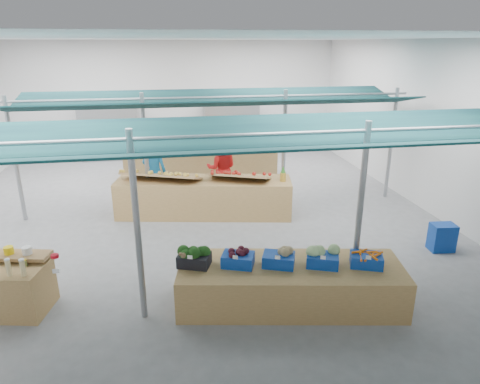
{
  "coord_description": "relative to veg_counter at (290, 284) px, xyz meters",
  "views": [
    {
      "loc": [
        -0.52,
        -9.94,
        4.11
      ],
      "look_at": [
        0.97,
        -1.6,
        1.14
      ],
      "focal_mm": 32.0,
      "sensor_mm": 36.0,
      "label": 1
    }
  ],
  "objects": [
    {
      "name": "floor",
      "position": [
        -1.36,
        4.06,
        -0.35
      ],
      "size": [
        13.0,
        13.0,
        0.0
      ],
      "primitive_type": "plane",
      "color": "slate",
      "rests_on": "ground"
    },
    {
      "name": "hall",
      "position": [
        -1.36,
        5.5,
        2.29
      ],
      "size": [
        13.0,
        13.0,
        13.0
      ],
      "color": "silver",
      "rests_on": "ground"
    },
    {
      "name": "pole_grid",
      "position": [
        -0.61,
        2.31,
        1.46
      ],
      "size": [
        10.0,
        4.6,
        3.0
      ],
      "color": "gray",
      "rests_on": "floor"
    },
    {
      "name": "awnings",
      "position": [
        -0.61,
        2.31,
        2.43
      ],
      "size": [
        9.5,
        7.08,
        0.3
      ],
      "color": "black",
      "rests_on": "pole_grid"
    },
    {
      "name": "back_shelving_left",
      "position": [
        -3.86,
        10.06,
        0.65
      ],
      "size": [
        2.0,
        0.5,
        2.0
      ],
      "primitive_type": "cube",
      "color": "#B23F33",
      "rests_on": "floor"
    },
    {
      "name": "back_shelving_right",
      "position": [
        0.64,
        10.06,
        0.65
      ],
      "size": [
        2.0,
        0.5,
        2.0
      ],
      "primitive_type": "cube",
      "color": "#B23F33",
      "rests_on": "floor"
    },
    {
      "name": "veg_counter",
      "position": [
        0.0,
        0.0,
        0.0
      ],
      "size": [
        3.78,
        1.84,
        0.7
      ],
      "primitive_type": "cube",
      "rotation": [
        0.0,
        0.0,
        -0.18
      ],
      "color": "olive",
      "rests_on": "floor"
    },
    {
      "name": "fruit_counter",
      "position": [
        -1.01,
        4.14,
        0.11
      ],
      "size": [
        4.4,
        1.81,
        0.92
      ],
      "primitive_type": "cube",
      "rotation": [
        0.0,
        0.0,
        -0.19
      ],
      "color": "olive",
      "rests_on": "floor"
    },
    {
      "name": "far_counter",
      "position": [
        -0.77,
        7.36,
        0.08
      ],
      "size": [
        4.82,
        1.29,
        0.86
      ],
      "primitive_type": "cube",
      "rotation": [
        0.0,
        0.0,
        -0.07
      ],
      "color": "olive",
      "rests_on": "floor"
    },
    {
      "name": "crate_stack",
      "position": [
        3.66,
        1.31,
        -0.06
      ],
      "size": [
        0.51,
        0.38,
        0.58
      ],
      "primitive_type": "cube",
      "rotation": [
        0.0,
        0.0,
        -0.09
      ],
      "color": "#0E3999",
      "rests_on": "floor"
    },
    {
      "name": "vendor_left",
      "position": [
        -2.21,
        5.24,
        0.51
      ],
      "size": [
        0.69,
        0.52,
        1.72
      ],
      "primitive_type": "imported",
      "rotation": [
        0.0,
        0.0,
        2.95
      ],
      "color": "#176499",
      "rests_on": "floor"
    },
    {
      "name": "vendor_right",
      "position": [
        -0.41,
        5.24,
        0.51
      ],
      "size": [
        0.94,
        0.8,
        1.72
      ],
      "primitive_type": "imported",
      "rotation": [
        0.0,
        0.0,
        2.95
      ],
      "color": "red",
      "rests_on": "floor"
    },
    {
      "name": "crate_broccoli",
      "position": [
        -1.53,
        0.28,
        0.51
      ],
      "size": [
        0.59,
        0.5,
        0.35
      ],
      "rotation": [
        0.0,
        0.0,
        -0.36
      ],
      "color": "black",
      "rests_on": "veg_counter"
    },
    {
      "name": "crate_beets",
      "position": [
        -0.84,
        0.15,
        0.49
      ],
      "size": [
        0.59,
        0.5,
        0.29
      ],
      "rotation": [
        0.0,
        0.0,
        -0.36
      ],
      "color": "#0E3999",
      "rests_on": "veg_counter"
    },
    {
      "name": "crate_celeriac",
      "position": [
        -0.2,
        0.04,
        0.5
      ],
      "size": [
        0.59,
        0.5,
        0.31
      ],
      "rotation": [
        0.0,
        0.0,
        -0.36
      ],
      "color": "#0E3999",
      "rests_on": "veg_counter"
    },
    {
      "name": "crate_cabbage",
      "position": [
        0.49,
        -0.09,
        0.51
      ],
      "size": [
        0.59,
        0.5,
        0.35
      ],
      "rotation": [
        0.0,
        0.0,
        -0.36
      ],
      "color": "#0E3999",
      "rests_on": "veg_counter"
    },
    {
      "name": "crate_carrots",
      "position": [
        1.19,
        -0.22,
        0.46
      ],
      "size": [
        0.59,
        0.5,
        0.29
      ],
      "rotation": [
        0.0,
        0.0,
        -0.36
      ],
      "color": "#0E3999",
      "rests_on": "veg_counter"
    },
    {
      "name": "sparrow",
      "position": [
        -1.71,
        0.19,
        0.6
      ],
      "size": [
        0.12,
        0.09,
        0.11
      ],
      "rotation": [
        0.0,
        0.0,
        -0.36
      ],
      "color": "brown",
      "rests_on": "crate_broccoli"
    },
    {
      "name": "pole_ribbon",
      "position": [
        -3.61,
        0.2,
        0.73
      ],
      "size": [
        0.12,
        0.12,
        0.28
      ],
      "color": "red",
      "rests_on": "pole_grid"
    },
    {
      "name": "apple_heap_yellow",
      "position": [
        -2.03,
        4.23,
        0.73
      ],
      "size": [
        2.02,
        1.36,
        0.27
      ],
      "rotation": [
        0.0,
        0.0,
        -0.38
      ],
      "color": "#997247",
      "rests_on": "fruit_counter"
    },
    {
      "name": "apple_heap_red",
      "position": [
        -0.18,
        3.87,
        0.73
      ],
      "size": [
        1.65,
        1.21,
        0.27
      ],
      "rotation": [
        0.0,
        0.0,
        -0.38
      ],
      "color": "#997247",
      "rests_on": "fruit_counter"
    },
    {
      "name": "pineapple",
      "position": [
        0.88,
        3.67,
        0.75
      ],
      "size": [
        0.14,
        0.14,
        0.39
      ],
      "rotation": [
        0.0,
        0.0,
        -0.38
      ],
      "color": "#8C6019",
      "rests_on": "fruit_counter"
    }
  ]
}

